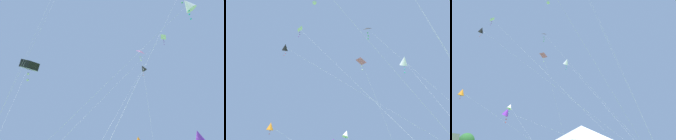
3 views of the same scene
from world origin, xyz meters
The scene contains 7 objects.
kite_white_diamond_1 centered at (4.95, 9.51, 16.41)m, with size 9.16×11.83×17.23m.
kite_pink_delta_2 centered at (-0.84, 11.02, 14.76)m, with size 3.36×3.97×15.31m.
kite_black_diamond_3 centered at (-5.39, 18.77, 17.94)m, with size 9.98×22.09×18.54m.
kite_purple_diamond_4 centered at (1.09, 17.53, 7.58)m, with size 3.89×20.74×8.34m.
kite_white_delta_6 centered at (-2.67, 19.98, 22.29)m, with size 1.57×21.36×23.01m.
kite_orange_diamond_8 centered at (-6.41, 18.28, 8.44)m, with size 8.68×11.81×8.90m.
kite_black_box_9 centered at (-11.41, 5.58, 14.69)m, with size 9.04×7.59×15.57m.
Camera 1 is at (9.96, -6.70, 1.61)m, focal length 40.00 mm.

